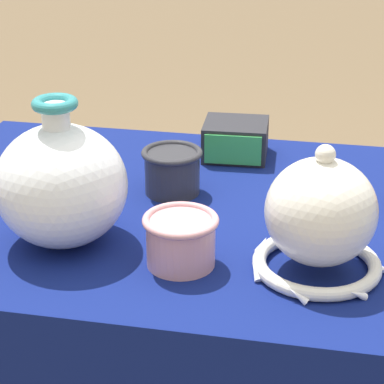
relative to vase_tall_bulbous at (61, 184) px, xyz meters
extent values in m
cylinder|color=brown|center=(-0.30, 0.49, -0.49)|extent=(0.04, 0.04, 0.70)
cube|color=brown|center=(0.31, 0.17, -0.13)|extent=(1.33, 0.75, 0.03)
cube|color=navy|center=(0.31, 0.17, -0.11)|extent=(1.35, 0.77, 0.01)
ellipsoid|color=white|center=(0.00, 0.00, 0.00)|extent=(0.22, 0.22, 0.21)
cylinder|color=white|center=(0.00, 0.00, 0.12)|extent=(0.04, 0.04, 0.04)
torus|color=teal|center=(0.00, 0.00, 0.14)|extent=(0.07, 0.07, 0.02)
torus|color=white|center=(0.42, -0.01, -0.09)|extent=(0.20, 0.20, 0.02)
ellipsoid|color=white|center=(0.42, -0.01, 0.00)|extent=(0.17, 0.17, 0.17)
sphere|color=white|center=(0.42, -0.01, 0.09)|extent=(0.03, 0.03, 0.03)
cone|color=white|center=(0.52, -0.01, -0.09)|extent=(0.01, 0.03, 0.03)
cone|color=white|center=(0.49, 0.07, -0.09)|extent=(0.03, 0.03, 0.03)
cone|color=white|center=(0.40, 0.09, -0.09)|extent=(0.04, 0.02, 0.03)
cone|color=white|center=(0.33, 0.03, -0.09)|extent=(0.03, 0.04, 0.03)
cone|color=white|center=(0.33, -0.06, -0.09)|extent=(0.03, 0.04, 0.03)
cone|color=white|center=(0.40, -0.11, -0.09)|extent=(0.04, 0.02, 0.03)
cone|color=white|center=(0.49, -0.09, -0.09)|extent=(0.03, 0.03, 0.03)
cube|color=#232328|center=(0.23, 0.44, -0.07)|extent=(0.14, 0.13, 0.08)
cube|color=green|center=(0.23, 0.37, -0.07)|extent=(0.12, 0.01, 0.06)
cylinder|color=#2D2D33|center=(0.13, 0.23, -0.06)|extent=(0.11, 0.11, 0.08)
torus|color=#2D2D33|center=(0.13, 0.23, -0.02)|extent=(0.12, 0.12, 0.01)
cylinder|color=#D19399|center=(0.21, -0.04, -0.07)|extent=(0.11, 0.11, 0.08)
torus|color=#D19399|center=(0.21, -0.04, -0.03)|extent=(0.12, 0.12, 0.01)
camera|label=1|loc=(0.43, -1.05, 0.50)|focal=70.00mm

